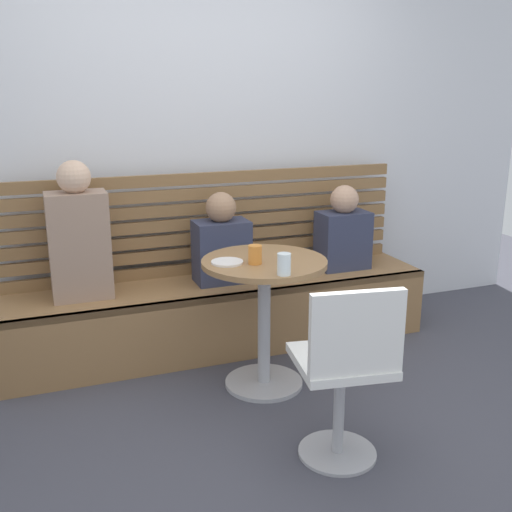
# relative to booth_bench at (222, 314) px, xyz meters

# --- Properties ---
(ground) EXTENTS (8.00, 8.00, 0.00)m
(ground) POSITION_rel_booth_bench_xyz_m (0.00, -1.20, -0.22)
(ground) COLOR #42424C
(back_wall) EXTENTS (5.20, 0.10, 2.90)m
(back_wall) POSITION_rel_booth_bench_xyz_m (0.00, 0.44, 1.23)
(back_wall) COLOR silver
(back_wall) RESTS_ON ground
(booth_bench) EXTENTS (2.70, 0.52, 0.44)m
(booth_bench) POSITION_rel_booth_bench_xyz_m (0.00, 0.00, 0.00)
(booth_bench) COLOR olive
(booth_bench) RESTS_ON ground
(booth_backrest) EXTENTS (2.65, 0.04, 0.67)m
(booth_backrest) POSITION_rel_booth_bench_xyz_m (0.00, 0.24, 0.56)
(booth_backrest) COLOR olive
(booth_backrest) RESTS_ON booth_bench
(cafe_table) EXTENTS (0.68, 0.68, 0.74)m
(cafe_table) POSITION_rel_booth_bench_xyz_m (0.06, -0.59, 0.30)
(cafe_table) COLOR #ADADB2
(cafe_table) RESTS_ON ground
(white_chair) EXTENTS (0.46, 0.46, 0.85)m
(white_chair) POSITION_rel_booth_bench_xyz_m (0.11, -1.40, 0.24)
(white_chair) COLOR #ADADB2
(white_chair) RESTS_ON ground
(person_adult) EXTENTS (0.34, 0.22, 0.80)m
(person_adult) POSITION_rel_booth_bench_xyz_m (-0.85, 0.02, 0.58)
(person_adult) COLOR #9E7F6B
(person_adult) RESTS_ON booth_bench
(person_child_left) EXTENTS (0.34, 0.22, 0.57)m
(person_child_left) POSITION_rel_booth_bench_xyz_m (0.87, 0.02, 0.47)
(person_child_left) COLOR #333851
(person_child_left) RESTS_ON booth_bench
(person_child_middle) EXTENTS (0.34, 0.22, 0.57)m
(person_child_middle) POSITION_rel_booth_bench_xyz_m (0.01, 0.02, 0.47)
(person_child_middle) COLOR #333851
(person_child_middle) RESTS_ON booth_bench
(cup_water_clear) EXTENTS (0.07, 0.07, 0.11)m
(cup_water_clear) POSITION_rel_booth_bench_xyz_m (0.05, -0.88, 0.57)
(cup_water_clear) COLOR white
(cup_water_clear) RESTS_ON cafe_table
(cup_tumbler_orange) EXTENTS (0.07, 0.07, 0.10)m
(cup_tumbler_orange) POSITION_rel_booth_bench_xyz_m (-0.02, -0.64, 0.57)
(cup_tumbler_orange) COLOR orange
(cup_tumbler_orange) RESTS_ON cafe_table
(plate_small) EXTENTS (0.17, 0.17, 0.01)m
(plate_small) POSITION_rel_booth_bench_xyz_m (-0.15, -0.58, 0.52)
(plate_small) COLOR white
(plate_small) RESTS_ON cafe_table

